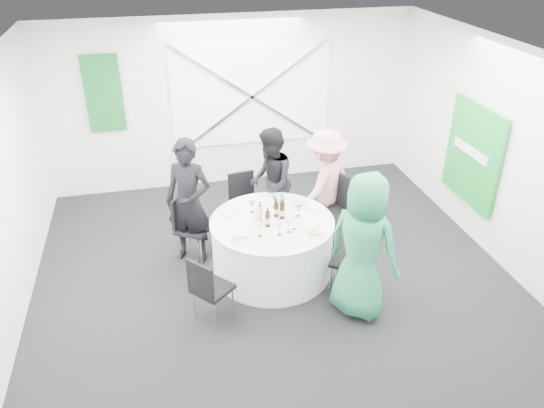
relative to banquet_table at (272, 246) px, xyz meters
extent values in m
plane|color=black|center=(0.00, -0.20, -0.38)|extent=(6.00, 6.00, 0.00)
plane|color=silver|center=(0.00, -0.20, 2.42)|extent=(6.00, 6.00, 0.00)
plane|color=white|center=(0.00, 2.80, 1.02)|extent=(6.00, 0.00, 6.00)
plane|color=white|center=(0.00, -3.20, 1.02)|extent=(6.00, 0.00, 6.00)
plane|color=white|center=(3.00, -0.20, 1.02)|extent=(0.00, 6.00, 6.00)
cube|color=silver|center=(0.30, 2.76, 1.12)|extent=(2.60, 0.03, 1.60)
cube|color=silver|center=(0.30, 2.72, 1.12)|extent=(2.63, 0.05, 1.84)
cube|color=silver|center=(0.30, 2.72, 1.12)|extent=(2.63, 0.05, 1.84)
cube|color=#156A29|center=(-2.00, 2.75, 1.32)|extent=(0.55, 0.04, 1.20)
cube|color=green|center=(2.94, 0.40, 0.82)|extent=(0.05, 1.20, 1.40)
cylinder|color=white|center=(0.00, 0.00, -0.01)|extent=(1.52, 1.52, 0.74)
cylinder|color=white|center=(0.00, 0.00, 0.37)|extent=(1.56, 1.56, 0.02)
cube|color=black|center=(-0.15, 1.03, 0.05)|extent=(0.45, 0.45, 0.05)
cube|color=black|center=(-0.17, 1.22, 0.29)|extent=(0.38, 0.09, 0.43)
cylinder|color=silver|center=(-0.01, 1.22, -0.17)|extent=(0.02, 0.02, 0.41)
cylinder|color=silver|center=(-0.33, 1.17, -0.17)|extent=(0.02, 0.02, 0.41)
cylinder|color=silver|center=(0.04, 0.89, -0.17)|extent=(0.02, 0.02, 0.41)
cylinder|color=silver|center=(-0.29, 0.85, -0.17)|extent=(0.02, 0.02, 0.41)
cube|color=black|center=(-0.94, 0.58, 0.05)|extent=(0.56, 0.56, 0.05)
cube|color=black|center=(-1.10, 0.68, 0.29)|extent=(0.23, 0.35, 0.43)
cylinder|color=silver|center=(-0.99, 0.81, -0.17)|extent=(0.02, 0.02, 0.41)
cylinder|color=silver|center=(-1.16, 0.53, -0.17)|extent=(0.02, 0.02, 0.41)
cylinder|color=silver|center=(-0.71, 0.63, -0.17)|extent=(0.02, 0.02, 0.41)
cylinder|color=silver|center=(-0.88, 0.36, -0.17)|extent=(0.02, 0.02, 0.41)
cube|color=black|center=(0.98, 0.41, 0.10)|extent=(0.59, 0.59, 0.05)
cube|color=black|center=(1.18, 0.50, 0.37)|extent=(0.21, 0.41, 0.48)
cylinder|color=silver|center=(1.22, 0.32, -0.15)|extent=(0.02, 0.02, 0.46)
cylinder|color=silver|center=(1.08, 0.65, -0.15)|extent=(0.02, 0.02, 0.46)
cylinder|color=silver|center=(0.88, 0.17, -0.15)|extent=(0.02, 0.02, 0.46)
cylinder|color=silver|center=(0.74, 0.51, -0.15)|extent=(0.02, 0.02, 0.46)
cube|color=black|center=(0.81, -0.55, 0.02)|extent=(0.52, 0.52, 0.04)
cube|color=black|center=(0.96, -0.65, 0.24)|extent=(0.23, 0.31, 0.40)
cylinder|color=silver|center=(0.85, -0.76, -0.19)|extent=(0.02, 0.02, 0.38)
cylinder|color=silver|center=(1.02, -0.51, -0.19)|extent=(0.02, 0.02, 0.38)
cylinder|color=silver|center=(0.60, -0.59, -0.19)|extent=(0.02, 0.02, 0.38)
cylinder|color=silver|center=(0.77, -0.34, -0.19)|extent=(0.02, 0.02, 0.38)
cube|color=black|center=(-0.86, -0.73, 0.03)|extent=(0.54, 0.54, 0.05)
cube|color=black|center=(-1.00, -0.85, 0.26)|extent=(0.27, 0.30, 0.41)
cylinder|color=silver|center=(-1.08, -0.71, -0.18)|extent=(0.02, 0.02, 0.39)
cylinder|color=silver|center=(-0.88, -0.95, -0.18)|extent=(0.02, 0.02, 0.39)
cylinder|color=silver|center=(-0.84, -0.51, -0.18)|extent=(0.02, 0.02, 0.39)
cylinder|color=silver|center=(-0.64, -0.75, -0.18)|extent=(0.02, 0.02, 0.39)
imported|color=black|center=(-0.97, 0.54, 0.48)|extent=(0.75, 0.66, 1.71)
imported|color=black|center=(0.21, 0.99, 0.41)|extent=(0.57, 0.84, 1.58)
imported|color=pink|center=(0.94, 0.76, 0.42)|extent=(1.10, 1.02, 1.59)
imported|color=#248654|center=(0.81, -0.98, 0.50)|extent=(0.98, 1.02, 1.76)
cylinder|color=silver|center=(0.00, 0.60, 0.39)|extent=(0.28, 0.28, 0.01)
cylinder|color=silver|center=(-0.47, 0.35, 0.39)|extent=(0.29, 0.29, 0.01)
cylinder|color=silver|center=(0.42, 0.32, 0.39)|extent=(0.28, 0.28, 0.01)
cylinder|color=#7D9B53|center=(0.42, 0.32, 0.41)|extent=(0.18, 0.18, 0.02)
cylinder|color=silver|center=(0.42, -0.41, 0.39)|extent=(0.24, 0.24, 0.01)
cylinder|color=#7D9B53|center=(0.42, -0.41, 0.41)|extent=(0.16, 0.16, 0.02)
cylinder|color=silver|center=(-0.44, -0.37, 0.39)|extent=(0.26, 0.26, 0.01)
cube|color=white|center=(-0.46, -0.31, 0.42)|extent=(0.18, 0.12, 0.05)
cylinder|color=#321D09|center=(-0.15, 0.02, 0.49)|extent=(0.06, 0.06, 0.22)
cylinder|color=#321D09|center=(-0.15, 0.02, 0.63)|extent=(0.02, 0.02, 0.06)
cylinder|color=#DABC73|center=(-0.15, 0.02, 0.47)|extent=(0.06, 0.06, 0.08)
cylinder|color=#321D09|center=(0.08, 0.10, 0.48)|extent=(0.06, 0.06, 0.19)
cylinder|color=#321D09|center=(0.08, 0.10, 0.60)|extent=(0.02, 0.02, 0.06)
cylinder|color=#DABC73|center=(0.08, 0.10, 0.46)|extent=(0.06, 0.06, 0.07)
cylinder|color=#321D09|center=(0.14, 0.03, 0.48)|extent=(0.06, 0.06, 0.21)
cylinder|color=#321D09|center=(0.14, 0.03, 0.62)|extent=(0.02, 0.02, 0.06)
cylinder|color=#DABC73|center=(0.14, 0.03, 0.46)|extent=(0.06, 0.06, 0.07)
cylinder|color=#321D09|center=(-0.08, -0.11, 0.48)|extent=(0.06, 0.06, 0.20)
cylinder|color=#321D09|center=(-0.08, -0.11, 0.61)|extent=(0.02, 0.02, 0.06)
cylinder|color=#DABC73|center=(-0.08, -0.11, 0.46)|extent=(0.06, 0.06, 0.07)
cylinder|color=#41AB58|center=(0.15, 0.09, 0.52)|extent=(0.08, 0.08, 0.27)
cylinder|color=#41AB58|center=(0.15, 0.09, 0.68)|extent=(0.03, 0.03, 0.06)
cylinder|color=#DABC73|center=(0.15, 0.09, 0.49)|extent=(0.08, 0.08, 0.10)
cylinder|color=white|center=(-0.18, -0.02, 0.49)|extent=(0.08, 0.08, 0.23)
cylinder|color=white|center=(-0.18, -0.02, 0.63)|extent=(0.03, 0.03, 0.06)
cylinder|color=#DABC73|center=(-0.18, -0.02, 0.47)|extent=(0.08, 0.08, 0.08)
cylinder|color=white|center=(0.35, 0.04, 0.38)|extent=(0.06, 0.06, 0.00)
cylinder|color=white|center=(0.35, 0.04, 0.43)|extent=(0.01, 0.01, 0.10)
cone|color=white|center=(0.35, 0.04, 0.51)|extent=(0.07, 0.07, 0.08)
cylinder|color=white|center=(0.11, 0.34, 0.38)|extent=(0.06, 0.06, 0.00)
cylinder|color=white|center=(0.11, 0.34, 0.43)|extent=(0.01, 0.01, 0.10)
cone|color=white|center=(0.11, 0.34, 0.51)|extent=(0.07, 0.07, 0.08)
cylinder|color=white|center=(0.14, -0.30, 0.38)|extent=(0.06, 0.06, 0.00)
cylinder|color=white|center=(0.14, -0.30, 0.43)|extent=(0.01, 0.01, 0.10)
cone|color=white|center=(0.14, -0.30, 0.51)|extent=(0.07, 0.07, 0.08)
cylinder|color=white|center=(-0.22, -0.31, 0.38)|extent=(0.06, 0.06, 0.00)
cylinder|color=white|center=(-0.22, -0.31, 0.43)|extent=(0.01, 0.01, 0.10)
cone|color=white|center=(-0.22, -0.31, 0.51)|extent=(0.07, 0.07, 0.08)
cylinder|color=white|center=(0.22, -0.25, 0.38)|extent=(0.06, 0.06, 0.00)
cylinder|color=white|center=(0.22, -0.25, 0.43)|extent=(0.01, 0.01, 0.10)
cone|color=white|center=(0.22, -0.25, 0.51)|extent=(0.07, 0.07, 0.08)
cylinder|color=white|center=(-0.20, 0.27, 0.38)|extent=(0.06, 0.06, 0.00)
cylinder|color=white|center=(-0.20, 0.27, 0.43)|extent=(0.01, 0.01, 0.10)
cone|color=white|center=(-0.20, 0.27, 0.51)|extent=(0.07, 0.07, 0.08)
cylinder|color=white|center=(0.01, -0.34, 0.38)|extent=(0.06, 0.06, 0.00)
cylinder|color=white|center=(0.01, -0.34, 0.43)|extent=(0.01, 0.01, 0.10)
cone|color=white|center=(0.01, -0.34, 0.51)|extent=(0.07, 0.07, 0.08)
cube|color=silver|center=(0.55, 0.15, 0.38)|extent=(0.09, 0.13, 0.01)
cube|color=silver|center=(0.36, 0.45, 0.38)|extent=(0.10, 0.13, 0.01)
cube|color=silver|center=(-0.38, 0.43, 0.38)|extent=(0.09, 0.14, 0.01)
cube|color=silver|center=(-0.56, 0.14, 0.38)|extent=(0.09, 0.14, 0.01)
cube|color=silver|center=(0.18, 0.55, 0.38)|extent=(0.15, 0.02, 0.01)
cube|color=silver|center=(-0.13, 0.56, 0.38)|extent=(0.15, 0.03, 0.01)
cube|color=silver|center=(0.36, -0.45, 0.38)|extent=(0.10, 0.13, 0.01)
cube|color=silver|center=(0.53, -0.23, 0.38)|extent=(0.11, 0.12, 0.01)
cube|color=silver|center=(-0.53, -0.23, 0.38)|extent=(0.11, 0.12, 0.01)
cube|color=silver|center=(-0.29, -0.50, 0.38)|extent=(0.11, 0.12, 0.01)
camera|label=1|loc=(-1.29, -5.53, 3.74)|focal=35.00mm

